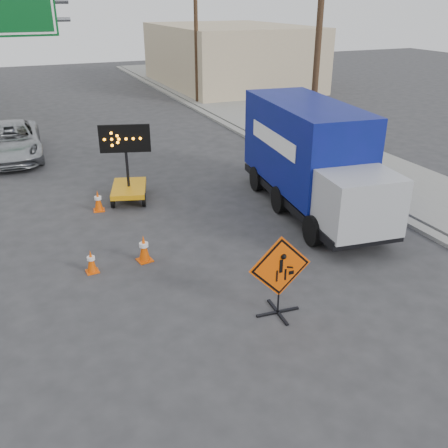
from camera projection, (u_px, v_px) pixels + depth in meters
ground at (243, 329)px, 10.78m from camera, size 100.00×100.00×0.00m
curb_right at (244, 134)px, 25.88m from camera, size 0.40×60.00×0.12m
sidewalk_right at (283, 130)px, 26.71m from camera, size 4.00×60.00×0.15m
building_right_far at (229, 56)px, 39.58m from camera, size 10.00×14.00×4.60m
utility_pole_near at (318, 48)px, 20.08m from camera, size 1.80×0.26×9.00m
utility_pole_far at (196, 29)px, 31.77m from camera, size 1.80×0.26×9.00m
construction_sign at (280, 274)px, 10.92m from camera, size 1.46×1.04×1.94m
arrow_board at (129, 183)px, 17.44m from camera, size 1.66×2.15×2.70m
pickup_truck at (10, 141)px, 21.99m from camera, size 2.72×5.59×1.53m
box_truck at (310, 164)px, 16.26m from camera, size 3.02×7.54×3.48m
cone_a at (144, 248)px, 13.44m from camera, size 0.44×0.44×0.76m
cone_b at (91, 261)px, 12.91m from camera, size 0.34×0.34×0.63m
cone_c at (98, 201)px, 16.64m from camera, size 0.41×0.41×0.72m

